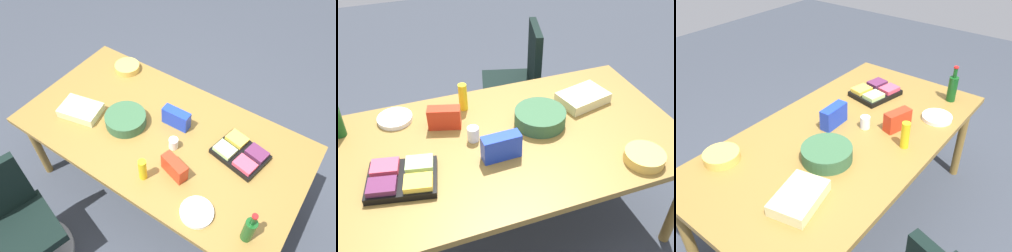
{
  "view_description": "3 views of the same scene",
  "coord_description": "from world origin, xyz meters",
  "views": [
    {
      "loc": [
        0.95,
        -1.29,
        2.75
      ],
      "look_at": [
        0.03,
        0.05,
        0.84
      ],
      "focal_mm": 34.82,
      "sensor_mm": 36.0,
      "label": 1
    },
    {
      "loc": [
        0.56,
        1.62,
        2.23
      ],
      "look_at": [
        -0.05,
        -0.07,
        0.84
      ],
      "focal_mm": 39.92,
      "sensor_mm": 36.0,
      "label": 2
    },
    {
      "loc": [
        -1.57,
        -1.21,
        2.18
      ],
      "look_at": [
        0.03,
        0.03,
        0.83
      ],
      "focal_mm": 37.36,
      "sensor_mm": 36.0,
      "label": 3
    }
  ],
  "objects": [
    {
      "name": "ground_plane",
      "position": [
        0.0,
        0.0,
        0.0
      ],
      "size": [
        10.0,
        10.0,
        0.0
      ],
      "primitive_type": "plane",
      "color": "#363C46"
    },
    {
      "name": "conference_table",
      "position": [
        0.0,
        0.0,
        0.72
      ],
      "size": [
        2.22,
        1.18,
        0.79
      ],
      "color": "olive",
      "rests_on": "ground"
    },
    {
      "name": "office_chair",
      "position": [
        -0.52,
        -1.09,
        0.38
      ],
      "size": [
        0.59,
        0.59,
        0.99
      ],
      "color": "gray",
      "rests_on": "ground"
    },
    {
      "name": "fruit_platter",
      "position": [
        0.6,
        0.14,
        0.82
      ],
      "size": [
        0.41,
        0.35,
        0.07
      ],
      "color": "black",
      "rests_on": "conference_table"
    },
    {
      "name": "chip_bag_red",
      "position": [
        0.29,
        -0.25,
        0.86
      ],
      "size": [
        0.21,
        0.13,
        0.14
      ],
      "primitive_type": "cube",
      "rotation": [
        0.0,
        0.0,
        -0.29
      ],
      "color": "red",
      "rests_on": "conference_table"
    },
    {
      "name": "paper_cup",
      "position": [
        0.15,
        -0.06,
        0.84
      ],
      "size": [
        0.09,
        0.09,
        0.09
      ],
      "primitive_type": "cylinder",
      "rotation": [
        0.0,
        0.0,
        -0.33
      ],
      "color": "white",
      "rests_on": "conference_table"
    },
    {
      "name": "salad_bowl",
      "position": [
        -0.29,
        -0.08,
        0.84
      ],
      "size": [
        0.36,
        0.36,
        0.09
      ],
      "primitive_type": "cylinder",
      "rotation": [
        0.0,
        0.0,
        0.13
      ],
      "color": "#325C39",
      "rests_on": "conference_table"
    },
    {
      "name": "paper_plate_stack",
      "position": [
        0.57,
        -0.42,
        0.81
      ],
      "size": [
        0.23,
        0.23,
        0.03
      ],
      "primitive_type": "cylinder",
      "rotation": [
        0.0,
        0.0,
        0.07
      ],
      "color": "white",
      "rests_on": "conference_table"
    },
    {
      "name": "sheet_cake",
      "position": [
        -0.66,
        -0.2,
        0.83
      ],
      "size": [
        0.36,
        0.29,
        0.07
      ],
      "primitive_type": "cube",
      "rotation": [
        0.0,
        0.0,
        0.23
      ],
      "color": "beige",
      "rests_on": "conference_table"
    },
    {
      "name": "chip_bowl",
      "position": [
        -0.69,
        0.43,
        0.82
      ],
      "size": [
        0.27,
        0.27,
        0.06
      ],
      "primitive_type": "cylinder",
      "rotation": [
        0.0,
        0.0,
        0.21
      ],
      "color": "#E2B54D",
      "rests_on": "conference_table"
    },
    {
      "name": "chip_bag_blue",
      "position": [
        0.05,
        0.13,
        0.87
      ],
      "size": [
        0.22,
        0.09,
        0.15
      ],
      "primitive_type": "cube",
      "rotation": [
        0.0,
        0.0,
        0.02
      ],
      "color": "#1A38BC",
      "rests_on": "conference_table"
    },
    {
      "name": "mustard_bottle",
      "position": [
        0.13,
        -0.4,
        0.88
      ],
      "size": [
        0.07,
        0.07,
        0.19
      ],
      "primitive_type": "cylinder",
      "rotation": [
        0.0,
        0.0,
        -0.19
      ],
      "color": "yellow",
      "rests_on": "conference_table"
    }
  ]
}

